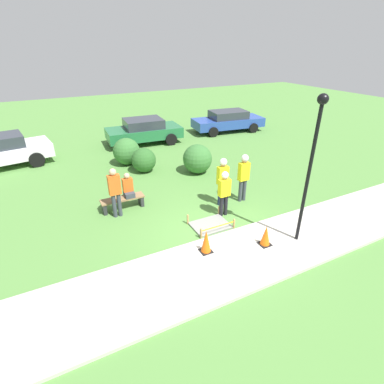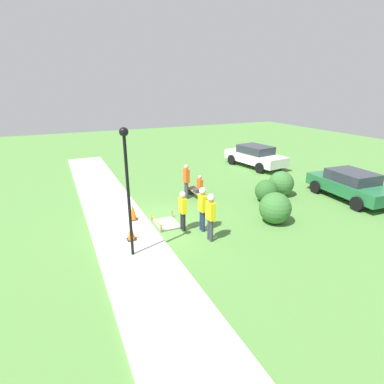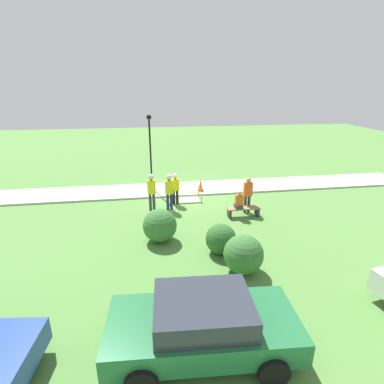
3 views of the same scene
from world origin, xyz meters
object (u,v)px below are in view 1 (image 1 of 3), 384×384
object	(u,v)px
worker_supervisor	(224,190)
bystander_in_orange_shirt	(115,190)
lamppost_near	(313,153)
parked_car_blue	(228,121)
traffic_cone_far_patch	(266,236)
park_bench	(123,201)
worker_assistant	(244,173)
parked_car_green	(144,131)
traffic_cone_near_patch	(206,241)
person_seated_on_bench	(128,187)
worker_trainee	(223,177)

from	to	relation	value
worker_supervisor	bystander_in_orange_shirt	world-z (taller)	bystander_in_orange_shirt
lamppost_near	parked_car_blue	bearing A→B (deg)	66.44
traffic_cone_far_patch	parked_car_blue	world-z (taller)	parked_car_blue
traffic_cone_far_patch	bystander_in_orange_shirt	size ratio (longest dim) A/B	0.36
traffic_cone_far_patch	bystander_in_orange_shirt	distance (m)	5.15
park_bench	worker_assistant	xyz separation A→B (m)	(4.26, -1.44, 0.82)
traffic_cone_far_patch	parked_car_green	distance (m)	11.45
park_bench	parked_car_blue	size ratio (longest dim) A/B	0.32
traffic_cone_near_patch	parked_car_blue	xyz separation A→B (m)	(7.86, 10.92, 0.28)
traffic_cone_far_patch	park_bench	bearing A→B (deg)	126.84
park_bench	lamppost_near	bearing A→B (deg)	-46.43
lamppost_near	traffic_cone_far_patch	bearing A→B (deg)	168.25
park_bench	lamppost_near	world-z (taller)	lamppost_near
lamppost_near	parked_car_green	bearing A→B (deg)	94.27
traffic_cone_near_patch	bystander_in_orange_shirt	bearing A→B (deg)	117.79
worker_supervisor	bystander_in_orange_shirt	xyz separation A→B (m)	(-3.35, 1.62, 0.05)
traffic_cone_near_patch	parked_car_green	bearing A→B (deg)	80.07
park_bench	bystander_in_orange_shirt	size ratio (longest dim) A/B	0.87
traffic_cone_near_patch	bystander_in_orange_shirt	world-z (taller)	bystander_in_orange_shirt
worker_assistant	lamppost_near	xyz separation A→B (m)	(-0.07, -2.97, 1.74)
park_bench	person_seated_on_bench	distance (m)	0.56
traffic_cone_far_patch	person_seated_on_bench	world-z (taller)	person_seated_on_bench
parked_car_blue	worker_trainee	bearing A→B (deg)	-117.54
traffic_cone_far_patch	worker_supervisor	bearing A→B (deg)	92.71
bystander_in_orange_shirt	parked_car_blue	size ratio (longest dim) A/B	0.37
worker_assistant	parked_car_blue	xyz separation A→B (m)	(5.01, 8.68, -0.41)
parked_car_green	worker_supervisor	bearing A→B (deg)	-88.15
park_bench	traffic_cone_near_patch	bearing A→B (deg)	-69.04
worker_assistant	person_seated_on_bench	bearing A→B (deg)	159.52
traffic_cone_far_patch	park_bench	world-z (taller)	traffic_cone_far_patch
traffic_cone_far_patch	worker_assistant	bearing A→B (deg)	67.74
traffic_cone_far_patch	lamppost_near	size ratio (longest dim) A/B	0.15
park_bench	worker_assistant	bearing A→B (deg)	-18.71
worker_trainee	lamppost_near	bearing A→B (deg)	-75.45
person_seated_on_bench	parked_car_blue	xyz separation A→B (m)	(9.01, 7.18, -0.07)
park_bench	parked_car_blue	world-z (taller)	parked_car_blue
worker_assistant	worker_trainee	xyz separation A→B (m)	(-0.86, 0.09, -0.02)
worker_supervisor	person_seated_on_bench	bearing A→B (deg)	142.98
worker_trainee	bystander_in_orange_shirt	distance (m)	3.83
parked_car_blue	worker_assistant	bearing A→B (deg)	-113.17
worker_supervisor	traffic_cone_far_patch	bearing A→B (deg)	-87.29
worker_trainee	park_bench	bearing A→B (deg)	158.34
bystander_in_orange_shirt	parked_car_blue	distance (m)	12.27
parked_car_blue	parked_car_green	distance (m)	5.95
worker_supervisor	parked_car_blue	world-z (taller)	worker_supervisor
worker_assistant	parked_car_blue	size ratio (longest dim) A/B	0.38
traffic_cone_far_patch	person_seated_on_bench	distance (m)	5.14
bystander_in_orange_shirt	parked_car_green	bearing A→B (deg)	64.66
person_seated_on_bench	lamppost_near	distance (m)	6.30
traffic_cone_far_patch	bystander_in_orange_shirt	bearing A→B (deg)	132.44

